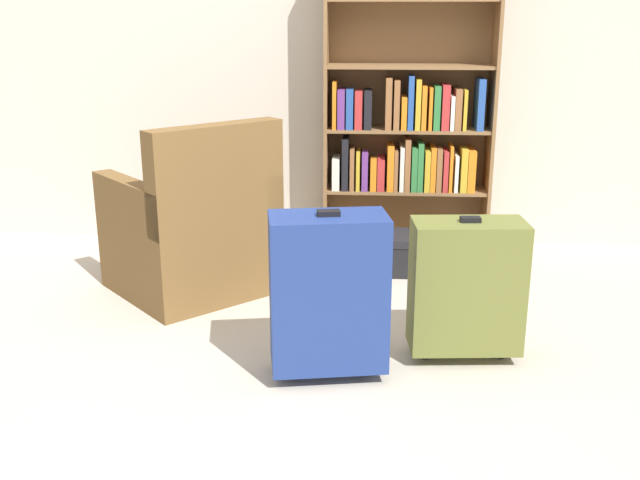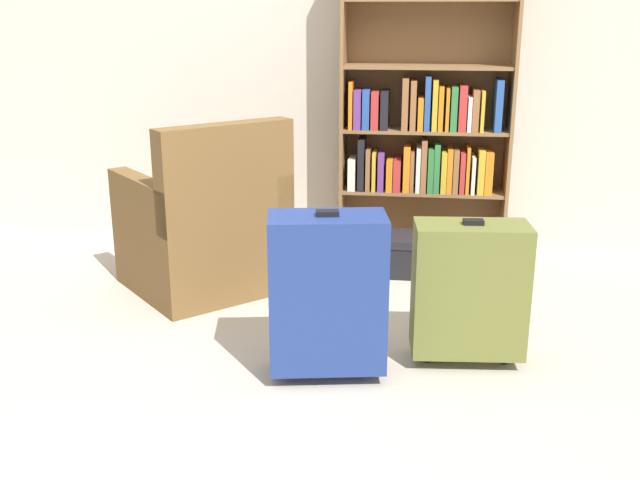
{
  "view_description": "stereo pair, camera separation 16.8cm",
  "coord_description": "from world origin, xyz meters",
  "px_view_note": "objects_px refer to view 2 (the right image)",
  "views": [
    {
      "loc": [
        0.43,
        -2.41,
        1.41
      ],
      "look_at": [
        0.25,
        0.34,
        0.55
      ],
      "focal_mm": 41.61,
      "sensor_mm": 36.0,
      "label": 1
    },
    {
      "loc": [
        0.6,
        -2.4,
        1.41
      ],
      "look_at": [
        0.25,
        0.34,
        0.55
      ],
      "focal_mm": 41.61,
      "sensor_mm": 36.0,
      "label": 2
    }
  ],
  "objects_px": {
    "bookshelf": "(425,93)",
    "suitcase_navy_blue": "(327,292)",
    "armchair": "(205,231)",
    "mug": "(308,283)",
    "suitcase_olive": "(469,289)",
    "storage_box": "(426,254)"
  },
  "relations": [
    {
      "from": "armchair",
      "to": "storage_box",
      "type": "relative_size",
      "value": 2.0
    },
    {
      "from": "storage_box",
      "to": "suitcase_navy_blue",
      "type": "xyz_separation_m",
      "value": [
        -0.4,
        -1.27,
        0.24
      ]
    },
    {
      "from": "storage_box",
      "to": "bookshelf",
      "type": "bearing_deg",
      "value": 94.87
    },
    {
      "from": "mug",
      "to": "suitcase_navy_blue",
      "type": "relative_size",
      "value": 0.17
    },
    {
      "from": "bookshelf",
      "to": "mug",
      "type": "bearing_deg",
      "value": -125.53
    },
    {
      "from": "suitcase_olive",
      "to": "storage_box",
      "type": "bearing_deg",
      "value": 98.42
    },
    {
      "from": "bookshelf",
      "to": "mug",
      "type": "height_order",
      "value": "bookshelf"
    },
    {
      "from": "storage_box",
      "to": "suitcase_navy_blue",
      "type": "distance_m",
      "value": 1.35
    },
    {
      "from": "suitcase_navy_blue",
      "to": "storage_box",
      "type": "bearing_deg",
      "value": 72.52
    },
    {
      "from": "mug",
      "to": "suitcase_navy_blue",
      "type": "xyz_separation_m",
      "value": [
        0.21,
        -0.91,
        0.31
      ]
    },
    {
      "from": "bookshelf",
      "to": "suitcase_navy_blue",
      "type": "bearing_deg",
      "value": -101.97
    },
    {
      "from": "mug",
      "to": "suitcase_olive",
      "type": "relative_size",
      "value": 0.19
    },
    {
      "from": "suitcase_navy_blue",
      "to": "suitcase_olive",
      "type": "distance_m",
      "value": 0.59
    },
    {
      "from": "bookshelf",
      "to": "suitcase_navy_blue",
      "type": "height_order",
      "value": "bookshelf"
    },
    {
      "from": "armchair",
      "to": "suitcase_olive",
      "type": "height_order",
      "value": "armchair"
    },
    {
      "from": "storage_box",
      "to": "suitcase_olive",
      "type": "bearing_deg",
      "value": -81.58
    },
    {
      "from": "armchair",
      "to": "bookshelf",
      "type": "bearing_deg",
      "value": 36.34
    },
    {
      "from": "armchair",
      "to": "mug",
      "type": "height_order",
      "value": "armchair"
    },
    {
      "from": "bookshelf",
      "to": "suitcase_olive",
      "type": "xyz_separation_m",
      "value": [
        0.2,
        -1.51,
        -0.63
      ]
    },
    {
      "from": "mug",
      "to": "suitcase_navy_blue",
      "type": "distance_m",
      "value": 0.98
    },
    {
      "from": "mug",
      "to": "armchair",
      "type": "bearing_deg",
      "value": -178.81
    },
    {
      "from": "armchair",
      "to": "mug",
      "type": "bearing_deg",
      "value": 1.19
    }
  ]
}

